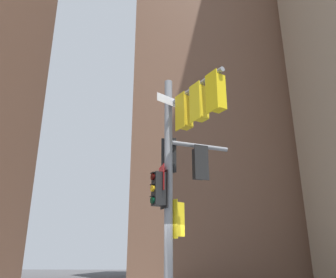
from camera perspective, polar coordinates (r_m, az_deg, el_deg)
building_mid_block at (r=39.94m, az=8.21°, el=9.29°), size 16.11×16.11×41.29m
signal_pole_assembly at (r=10.41m, az=2.10°, el=-3.78°), size 2.49×3.29×7.23m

